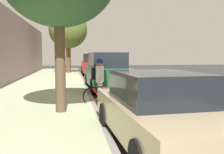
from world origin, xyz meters
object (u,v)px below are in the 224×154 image
object	(u,v)px
parked_suv_green_second	(106,71)
bicycle_at_curb	(107,96)
parked_suv_red_nearest	(92,64)
cyclist_with_backpack	(99,76)
street_tree_near_cyclist	(68,30)
parked_sedan_tan_mid	(157,110)

from	to	relation	value
parked_suv_green_second	bicycle_at_curb	bearing A→B (deg)	82.51
parked_suv_red_nearest	cyclist_with_backpack	size ratio (longest dim) A/B	2.70
cyclist_with_backpack	bicycle_at_curb	bearing A→B (deg)	115.96
street_tree_near_cyclist	cyclist_with_backpack	bearing A→B (deg)	94.89
parked_sedan_tan_mid	cyclist_with_backpack	bearing A→B (deg)	-81.07
parked_sedan_tan_mid	bicycle_at_curb	distance (m)	4.08
parked_suv_red_nearest	parked_sedan_tan_mid	distance (m)	19.04
parked_sedan_tan_mid	street_tree_near_cyclist	xyz separation A→B (m)	(2.06, -20.28, 3.55)
bicycle_at_curb	cyclist_with_backpack	world-z (taller)	cyclist_with_backpack
parked_suv_green_second	street_tree_near_cyclist	size ratio (longest dim) A/B	0.79
parked_suv_green_second	cyclist_with_backpack	world-z (taller)	parked_suv_green_second
parked_suv_green_second	street_tree_near_cyclist	bearing A→B (deg)	-79.91
parked_suv_green_second	parked_sedan_tan_mid	world-z (taller)	parked_suv_green_second
parked_suv_red_nearest	cyclist_with_backpack	distance (m)	14.57
parked_sedan_tan_mid	street_tree_near_cyclist	size ratio (longest dim) A/B	0.75
street_tree_near_cyclist	bicycle_at_curb	bearing A→B (deg)	95.54
cyclist_with_backpack	parked_suv_green_second	bearing A→B (deg)	-101.64
parked_suv_red_nearest	street_tree_near_cyclist	bearing A→B (deg)	-29.27
parked_sedan_tan_mid	bicycle_at_curb	size ratio (longest dim) A/B	2.60
parked_suv_green_second	parked_suv_red_nearest	bearing A→B (deg)	-90.38
cyclist_with_backpack	parked_sedan_tan_mid	bearing A→B (deg)	98.93
parked_suv_green_second	parked_sedan_tan_mid	size ratio (longest dim) A/B	1.06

